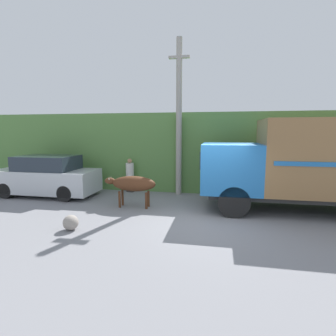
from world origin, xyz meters
name	(u,v)px	position (x,y,z in m)	size (l,w,h in m)	color
ground_plane	(207,221)	(0.00, 0.00, 0.00)	(60.00, 60.00, 0.00)	gray
hillside_embankment	(212,150)	(0.00, 6.37, 1.84)	(32.00, 5.34, 3.68)	#568442
building_backdrop	(111,154)	(-5.40, 5.21, 1.64)	(6.21, 2.70, 3.25)	#B2BCAD
cargo_truck	(308,162)	(3.35, 1.54, 1.77)	(6.78, 2.34, 3.24)	#2D2D2D
brown_cow	(133,184)	(-2.80, 1.07, 0.88)	(1.98, 0.57, 1.18)	#512D19
parked_suv	(46,177)	(-7.13, 2.07, 0.85)	(4.50, 1.79, 1.78)	silver
pedestrian_on_hill	(130,174)	(-3.73, 3.44, 0.85)	(0.44, 0.44, 1.58)	#38332D
utility_pole	(179,116)	(-1.42, 3.43, 3.49)	(0.90, 0.26, 6.77)	#9E998E
roadside_rock	(71,223)	(-3.83, -1.50, 0.22)	(0.44, 0.44, 0.44)	gray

